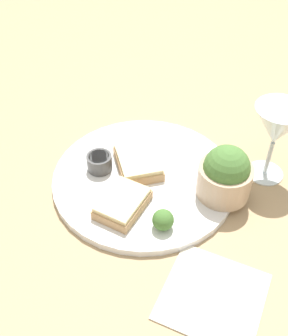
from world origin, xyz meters
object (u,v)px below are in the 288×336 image
at_px(sauce_ramekin, 100,161).
at_px(cheese_toast_near, 138,162).
at_px(salad_bowl, 225,174).
at_px(cheese_toast_far, 123,203).
at_px(napkin, 213,296).
at_px(wine_glass, 277,128).

xyz_separation_m(sauce_ramekin, cheese_toast_near, (-0.02, 0.07, -0.00)).
distance_m(salad_bowl, cheese_toast_far, 0.18).
xyz_separation_m(salad_bowl, sauce_ramekin, (-0.01, -0.23, -0.03)).
distance_m(cheese_toast_far, napkin, 0.21).
bearing_deg(cheese_toast_near, cheese_toast_far, -0.55).
bearing_deg(salad_bowl, napkin, 2.44).
relative_size(sauce_ramekin, napkin, 0.28).
height_order(salad_bowl, cheese_toast_far, salad_bowl).
bearing_deg(napkin, cheese_toast_far, -125.73).
height_order(salad_bowl, sauce_ramekin, salad_bowl).
bearing_deg(wine_glass, cheese_toast_far, -56.04).
bearing_deg(salad_bowl, cheese_toast_far, -64.48).
relative_size(cheese_toast_near, cheese_toast_far, 1.14).
relative_size(salad_bowl, sauce_ramekin, 2.13).
relative_size(cheese_toast_near, napkin, 0.73).
height_order(salad_bowl, napkin, salad_bowl).
distance_m(sauce_ramekin, wine_glass, 0.32).
relative_size(sauce_ramekin, cheese_toast_far, 0.43).
relative_size(cheese_toast_near, wine_glass, 0.81).
bearing_deg(wine_glass, napkin, -13.13).
bearing_deg(cheese_toast_far, cheese_toast_near, 179.45).
bearing_deg(cheese_toast_far, wine_glass, 123.96).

